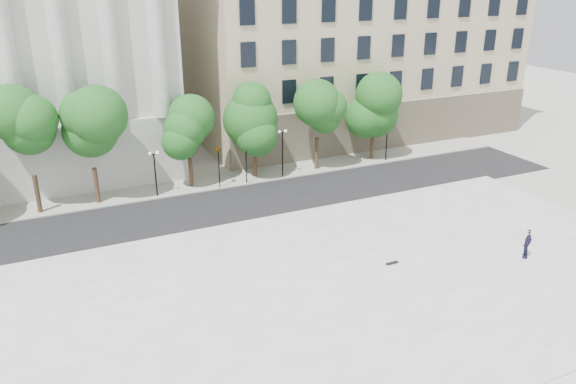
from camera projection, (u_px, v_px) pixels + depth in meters
name	position (u px, v px, depth m)	size (l,w,h in m)	color
ground	(360.00, 322.00, 29.92)	(160.00, 160.00, 0.00)	#B3AFA9
plaza	(332.00, 291.00, 32.37)	(44.00, 22.00, 0.45)	white
street	(241.00, 205.00, 45.12)	(60.00, 8.00, 0.02)	black
far_sidewalk	(217.00, 181.00, 50.18)	(60.00, 4.00, 0.12)	#B1B0A4
building_east	(334.00, 30.00, 66.66)	(36.00, 26.15, 23.00)	#BCB190
traffic_light_west	(218.00, 146.00, 47.26)	(0.77, 1.98, 4.28)	black
traffic_light_east	(246.00, 143.00, 48.25)	(0.62, 1.93, 4.26)	black
person_lying	(525.00, 254.00, 35.59)	(0.70, 0.46, 1.91)	black
skateboard	(392.00, 263.00, 34.97)	(0.83, 0.21, 0.09)	black
street_trees	(167.00, 132.00, 46.07)	(40.33, 4.92, 7.92)	#382619
lamp_posts	(219.00, 154.00, 47.88)	(36.03, 0.28, 4.48)	black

